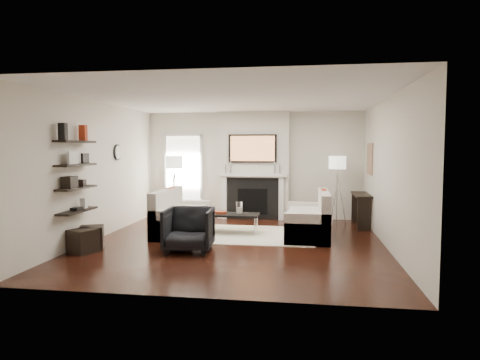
# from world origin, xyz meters

# --- Properties ---
(room_envelope) EXTENTS (6.00, 6.00, 6.00)m
(room_envelope) POSITION_xyz_m (0.00, 0.00, 1.35)
(room_envelope) COLOR black
(room_envelope) RESTS_ON ground
(chimney_breast) EXTENTS (1.80, 0.25, 2.70)m
(chimney_breast) POSITION_xyz_m (0.00, 2.88, 1.35)
(chimney_breast) COLOR silver
(chimney_breast) RESTS_ON floor
(fireplace_surround) EXTENTS (1.30, 0.02, 1.04)m
(fireplace_surround) POSITION_xyz_m (0.00, 2.74, 0.52)
(fireplace_surround) COLOR black
(fireplace_surround) RESTS_ON floor
(firebox) EXTENTS (0.75, 0.02, 0.65)m
(firebox) POSITION_xyz_m (0.00, 2.73, 0.45)
(firebox) COLOR black
(firebox) RESTS_ON floor
(mantel_pilaster_l) EXTENTS (0.12, 0.08, 1.10)m
(mantel_pilaster_l) POSITION_xyz_m (-0.72, 2.71, 0.55)
(mantel_pilaster_l) COLOR white
(mantel_pilaster_l) RESTS_ON floor
(mantel_pilaster_r) EXTENTS (0.12, 0.08, 1.10)m
(mantel_pilaster_r) POSITION_xyz_m (0.72, 2.71, 0.55)
(mantel_pilaster_r) COLOR white
(mantel_pilaster_r) RESTS_ON floor
(mantel_shelf) EXTENTS (1.70, 0.18, 0.07)m
(mantel_shelf) POSITION_xyz_m (0.00, 2.69, 1.12)
(mantel_shelf) COLOR white
(mantel_shelf) RESTS_ON chimney_breast
(tv_body) EXTENTS (1.20, 0.06, 0.70)m
(tv_body) POSITION_xyz_m (0.00, 2.71, 1.78)
(tv_body) COLOR black
(tv_body) RESTS_ON chimney_breast
(tv_screen) EXTENTS (1.10, 0.00, 0.62)m
(tv_screen) POSITION_xyz_m (0.00, 2.68, 1.78)
(tv_screen) COLOR #BF723F
(tv_screen) RESTS_ON tv_body
(candlestick_l_tall) EXTENTS (0.04, 0.04, 0.30)m
(candlestick_l_tall) POSITION_xyz_m (-0.55, 2.70, 1.30)
(candlestick_l_tall) COLOR silver
(candlestick_l_tall) RESTS_ON mantel_shelf
(candlestick_l_short) EXTENTS (0.04, 0.04, 0.24)m
(candlestick_l_short) POSITION_xyz_m (-0.68, 2.70, 1.27)
(candlestick_l_short) COLOR silver
(candlestick_l_short) RESTS_ON mantel_shelf
(candlestick_r_tall) EXTENTS (0.04, 0.04, 0.30)m
(candlestick_r_tall) POSITION_xyz_m (0.55, 2.70, 1.30)
(candlestick_r_tall) COLOR silver
(candlestick_r_tall) RESTS_ON mantel_shelf
(candlestick_r_short) EXTENTS (0.04, 0.04, 0.24)m
(candlestick_r_short) POSITION_xyz_m (0.68, 2.70, 1.27)
(candlestick_r_short) COLOR silver
(candlestick_r_short) RESTS_ON mantel_shelf
(hallway_panel) EXTENTS (0.90, 0.02, 2.10)m
(hallway_panel) POSITION_xyz_m (-1.85, 2.98, 1.05)
(hallway_panel) COLOR white
(hallway_panel) RESTS_ON floor
(door_trim_l) EXTENTS (0.06, 0.06, 2.16)m
(door_trim_l) POSITION_xyz_m (-2.33, 2.96, 1.05)
(door_trim_l) COLOR white
(door_trim_l) RESTS_ON floor
(door_trim_r) EXTENTS (0.06, 0.06, 2.16)m
(door_trim_r) POSITION_xyz_m (-1.37, 2.96, 1.05)
(door_trim_r) COLOR white
(door_trim_r) RESTS_ON floor
(door_trim_top) EXTENTS (1.02, 0.06, 0.06)m
(door_trim_top) POSITION_xyz_m (-1.85, 2.96, 2.13)
(door_trim_top) COLOR white
(door_trim_top) RESTS_ON wall_back
(rug) EXTENTS (2.60, 2.00, 0.01)m
(rug) POSITION_xyz_m (0.19, 0.81, 0.01)
(rug) COLOR beige
(rug) RESTS_ON floor
(loveseat_left_base) EXTENTS (0.85, 1.80, 0.42)m
(loveseat_left_base) POSITION_xyz_m (-1.25, 0.73, 0.21)
(loveseat_left_base) COLOR beige
(loveseat_left_base) RESTS_ON floor
(loveseat_left_back) EXTENTS (0.18, 1.80, 0.80)m
(loveseat_left_back) POSITION_xyz_m (-1.58, 0.73, 0.53)
(loveseat_left_back) COLOR beige
(loveseat_left_back) RESTS_ON floor
(loveseat_left_arm_n) EXTENTS (0.85, 0.18, 0.60)m
(loveseat_left_arm_n) POSITION_xyz_m (-1.25, -0.08, 0.30)
(loveseat_left_arm_n) COLOR beige
(loveseat_left_arm_n) RESTS_ON floor
(loveseat_left_arm_s) EXTENTS (0.85, 0.18, 0.60)m
(loveseat_left_arm_s) POSITION_xyz_m (-1.25, 1.54, 0.30)
(loveseat_left_arm_s) COLOR beige
(loveseat_left_arm_s) RESTS_ON floor
(loveseat_left_cushion) EXTENTS (0.63, 1.44, 0.10)m
(loveseat_left_cushion) POSITION_xyz_m (-1.20, 0.73, 0.47)
(loveseat_left_cushion) COLOR beige
(loveseat_left_cushion) RESTS_ON loveseat_left_base
(pillow_left_orange) EXTENTS (0.10, 0.42, 0.42)m
(pillow_left_orange) POSITION_xyz_m (-1.58, 1.03, 0.73)
(pillow_left_orange) COLOR #982C12
(pillow_left_orange) RESTS_ON loveseat_left_cushion
(pillow_left_charcoal) EXTENTS (0.10, 0.40, 0.40)m
(pillow_left_charcoal) POSITION_xyz_m (-1.58, 0.43, 0.72)
(pillow_left_charcoal) COLOR black
(pillow_left_charcoal) RESTS_ON loveseat_left_cushion
(loveseat_right_base) EXTENTS (0.85, 1.80, 0.42)m
(loveseat_right_base) POSITION_xyz_m (1.34, 0.79, 0.21)
(loveseat_right_base) COLOR beige
(loveseat_right_base) RESTS_ON floor
(loveseat_right_back) EXTENTS (0.18, 1.80, 0.80)m
(loveseat_right_back) POSITION_xyz_m (1.68, 0.79, 0.53)
(loveseat_right_back) COLOR beige
(loveseat_right_back) RESTS_ON floor
(loveseat_right_arm_n) EXTENTS (0.85, 0.18, 0.60)m
(loveseat_right_arm_n) POSITION_xyz_m (1.34, -0.02, 0.30)
(loveseat_right_arm_n) COLOR beige
(loveseat_right_arm_n) RESTS_ON floor
(loveseat_right_arm_s) EXTENTS (0.85, 0.18, 0.60)m
(loveseat_right_arm_s) POSITION_xyz_m (1.34, 1.60, 0.30)
(loveseat_right_arm_s) COLOR beige
(loveseat_right_arm_s) RESTS_ON floor
(loveseat_right_cushion) EXTENTS (0.63, 1.44, 0.10)m
(loveseat_right_cushion) POSITION_xyz_m (1.29, 0.79, 0.47)
(loveseat_right_cushion) COLOR beige
(loveseat_right_cushion) RESTS_ON loveseat_right_base
(pillow_right_orange) EXTENTS (0.10, 0.42, 0.42)m
(pillow_right_orange) POSITION_xyz_m (1.68, 1.09, 0.73)
(pillow_right_orange) COLOR #982C12
(pillow_right_orange) RESTS_ON loveseat_right_cushion
(pillow_right_charcoal) EXTENTS (0.10, 0.40, 0.40)m
(pillow_right_charcoal) POSITION_xyz_m (1.68, 0.49, 0.72)
(pillow_right_charcoal) COLOR black
(pillow_right_charcoal) RESTS_ON loveseat_right_cushion
(coffee_table) EXTENTS (1.10, 0.55, 0.04)m
(coffee_table) POSITION_xyz_m (-0.21, 0.88, 0.40)
(coffee_table) COLOR black
(coffee_table) RESTS_ON floor
(coffee_leg_nw) EXTENTS (0.02, 0.02, 0.38)m
(coffee_leg_nw) POSITION_xyz_m (-0.71, 0.66, 0.19)
(coffee_leg_nw) COLOR silver
(coffee_leg_nw) RESTS_ON floor
(coffee_leg_ne) EXTENTS (0.02, 0.02, 0.38)m
(coffee_leg_ne) POSITION_xyz_m (0.29, 0.66, 0.19)
(coffee_leg_ne) COLOR silver
(coffee_leg_ne) RESTS_ON floor
(coffee_leg_sw) EXTENTS (0.02, 0.02, 0.38)m
(coffee_leg_sw) POSITION_xyz_m (-0.71, 1.10, 0.19)
(coffee_leg_sw) COLOR silver
(coffee_leg_sw) RESTS_ON floor
(coffee_leg_se) EXTENTS (0.02, 0.02, 0.38)m
(coffee_leg_se) POSITION_xyz_m (0.29, 1.10, 0.19)
(coffee_leg_se) COLOR silver
(coffee_leg_se) RESTS_ON floor
(hurricane_glass) EXTENTS (0.14, 0.14, 0.24)m
(hurricane_glass) POSITION_xyz_m (-0.06, 0.88, 0.56)
(hurricane_glass) COLOR white
(hurricane_glass) RESTS_ON coffee_table
(hurricane_candle) EXTENTS (0.09, 0.09, 0.13)m
(hurricane_candle) POSITION_xyz_m (-0.06, 0.88, 0.50)
(hurricane_candle) COLOR white
(hurricane_candle) RESTS_ON coffee_table
(copper_bowl) EXTENTS (0.26, 0.26, 0.04)m
(copper_bowl) POSITION_xyz_m (-0.46, 0.88, 0.45)
(copper_bowl) COLOR #A8391C
(copper_bowl) RESTS_ON coffee_table
(armchair) EXTENTS (0.86, 0.82, 0.83)m
(armchair) POSITION_xyz_m (-0.70, -0.73, 0.42)
(armchair) COLOR black
(armchair) RESTS_ON floor
(lamp_left_post) EXTENTS (0.02, 0.02, 1.20)m
(lamp_left_post) POSITION_xyz_m (-1.85, 2.15, 0.60)
(lamp_left_post) COLOR silver
(lamp_left_post) RESTS_ON floor
(lamp_left_shade) EXTENTS (0.40, 0.40, 0.30)m
(lamp_left_shade) POSITION_xyz_m (-1.85, 2.15, 1.45)
(lamp_left_shade) COLOR white
(lamp_left_shade) RESTS_ON lamp_left_post
(lamp_left_leg_a) EXTENTS (0.25, 0.02, 1.23)m
(lamp_left_leg_a) POSITION_xyz_m (-1.74, 2.15, 0.60)
(lamp_left_leg_a) COLOR silver
(lamp_left_leg_a) RESTS_ON floor
(lamp_left_leg_b) EXTENTS (0.14, 0.22, 1.23)m
(lamp_left_leg_b) POSITION_xyz_m (-1.91, 2.25, 0.60)
(lamp_left_leg_b) COLOR silver
(lamp_left_leg_b) RESTS_ON floor
(lamp_left_leg_c) EXTENTS (0.14, 0.22, 1.23)m
(lamp_left_leg_c) POSITION_xyz_m (-1.91, 2.06, 0.60)
(lamp_left_leg_c) COLOR silver
(lamp_left_leg_c) RESTS_ON floor
(lamp_right_post) EXTENTS (0.02, 0.02, 1.20)m
(lamp_right_post) POSITION_xyz_m (2.05, 2.45, 0.60)
(lamp_right_post) COLOR silver
(lamp_right_post) RESTS_ON floor
(lamp_right_shade) EXTENTS (0.40, 0.40, 0.30)m
(lamp_right_shade) POSITION_xyz_m (2.05, 2.45, 1.45)
(lamp_right_shade) COLOR white
(lamp_right_shade) RESTS_ON lamp_right_post
(lamp_right_leg_a) EXTENTS (0.25, 0.02, 1.23)m
(lamp_right_leg_a) POSITION_xyz_m (2.16, 2.45, 0.60)
(lamp_right_leg_a) COLOR silver
(lamp_right_leg_a) RESTS_ON floor
(lamp_right_leg_b) EXTENTS (0.14, 0.22, 1.23)m
(lamp_right_leg_b) POSITION_xyz_m (2.00, 2.55, 0.60)
(lamp_right_leg_b) COLOR silver
(lamp_right_leg_b) RESTS_ON floor
(lamp_right_leg_c) EXTENTS (0.14, 0.22, 1.23)m
(lamp_right_leg_c) POSITION_xyz_m (1.99, 2.35, 0.60)
(lamp_right_leg_c) COLOR silver
(lamp_right_leg_c) RESTS_ON floor
(console_top) EXTENTS (0.35, 1.20, 0.04)m
(console_top) POSITION_xyz_m (2.57, 2.12, 0.73)
(console_top) COLOR black
(console_top) RESTS_ON floor
(console_leg_n) EXTENTS (0.30, 0.04, 0.71)m
(console_leg_n) POSITION_xyz_m (2.57, 1.57, 0.35)
(console_leg_n) COLOR black
(console_leg_n) RESTS_ON floor
(console_leg_s) EXTENTS (0.30, 0.04, 0.71)m
(console_leg_s) POSITION_xyz_m (2.57, 2.67, 0.35)
(console_leg_s) COLOR black
(console_leg_s) RESTS_ON floor
(wall_art) EXTENTS (0.03, 0.70, 0.70)m
(wall_art) POSITION_xyz_m (2.73, 2.05, 1.55)
(wall_art) COLOR #A17250
(wall_art) RESTS_ON wall_right
(shelf_bottom) EXTENTS (0.25, 1.00, 0.03)m
(shelf_bottom) POSITION_xyz_m (-2.62, -1.00, 0.70)
(shelf_bottom) COLOR black
(shelf_bottom) RESTS_ON wall_left
(shelf_lower) EXTENTS (0.25, 1.00, 0.04)m
(shelf_lower) POSITION_xyz_m (-2.62, -1.00, 1.10)
(shelf_lower) COLOR black
(shelf_lower) RESTS_ON wall_left
(shelf_upper) EXTENTS (0.25, 1.00, 0.04)m
(shelf_upper) POSITION_xyz_m (-2.62, -1.00, 1.50)
(shelf_upper) COLOR black
(shelf_upper) RESTS_ON wall_left
(shelf_top) EXTENTS (0.25, 1.00, 0.04)m
(shelf_top) POSITION_xyz_m (-2.62, -1.00, 1.90)
(shelf_top) COLOR black
(shelf_top) RESTS_ON wall_left
(decor_magfile_a) EXTENTS (0.12, 0.10, 0.28)m
(decor_magfile_a) POSITION_xyz_m (-2.62, -1.38, 2.06)
(decor_magfile_a) COLOR black
(decor_magfile_a) RESTS_ON shelf_top
(decor_magfile_b) EXTENTS (0.12, 0.10, 0.28)m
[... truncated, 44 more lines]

